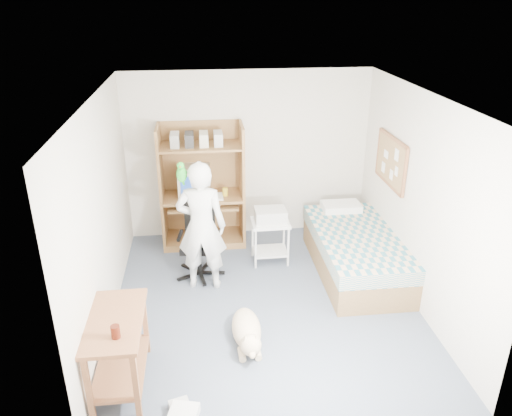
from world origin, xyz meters
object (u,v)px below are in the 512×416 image
(office_chair, at_px, (199,249))
(printer_cart, at_px, (270,235))
(dog, at_px, (247,331))
(bed, at_px, (355,252))
(side_desk, at_px, (118,342))
(person, at_px, (201,226))
(computer_hutch, at_px, (203,190))

(office_chair, xyz_separation_m, printer_cart, (0.98, 0.22, 0.05))
(dog, xyz_separation_m, printer_cart, (0.50, 1.75, 0.25))
(dog, bearing_deg, bed, 38.84)
(side_desk, xyz_separation_m, dog, (1.26, 0.46, -0.33))
(person, height_order, printer_cart, person)
(computer_hutch, relative_size, person, 1.07)
(side_desk, xyz_separation_m, person, (0.82, 1.68, 0.35))
(bed, height_order, office_chair, office_chair)
(computer_hutch, bearing_deg, printer_cart, -39.00)
(computer_hutch, bearing_deg, side_desk, -106.14)
(bed, relative_size, office_chair, 2.00)
(bed, bearing_deg, person, -176.25)
(office_chair, xyz_separation_m, dog, (0.48, -1.53, -0.20))
(person, relative_size, dog, 1.73)
(computer_hutch, height_order, side_desk, computer_hutch)
(side_desk, bearing_deg, printer_cart, 51.59)
(person, bearing_deg, computer_hutch, -83.60)
(computer_hutch, xyz_separation_m, side_desk, (-0.85, -2.94, -0.33))
(person, height_order, dog, person)
(bed, xyz_separation_m, office_chair, (-2.08, 0.17, 0.07))
(printer_cart, bearing_deg, dog, -106.33)
(side_desk, relative_size, dog, 1.03)
(bed, height_order, printer_cart, bed)
(bed, distance_m, office_chair, 2.08)
(side_desk, distance_m, person, 1.90)
(computer_hutch, bearing_deg, office_chair, -94.56)
(office_chair, bearing_deg, person, -74.15)
(printer_cart, bearing_deg, side_desk, -128.91)
(bed, bearing_deg, dog, -139.65)
(office_chair, bearing_deg, computer_hutch, 93.37)
(computer_hutch, distance_m, printer_cart, 1.23)
(computer_hutch, xyz_separation_m, office_chair, (-0.08, -0.95, -0.46))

